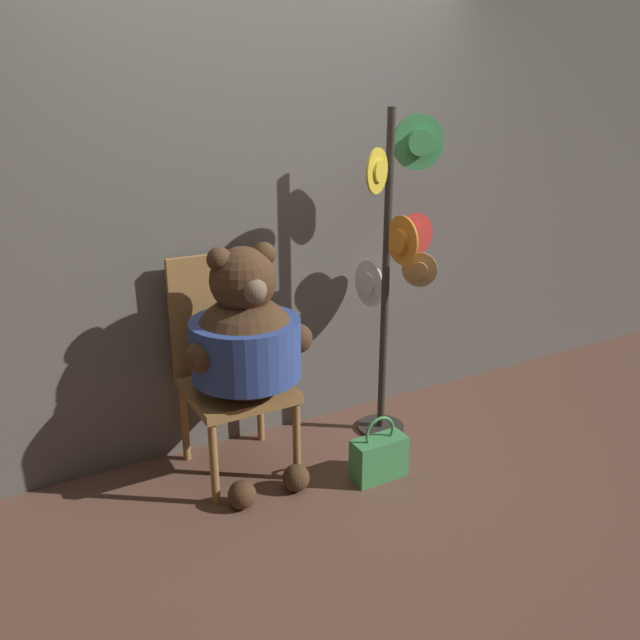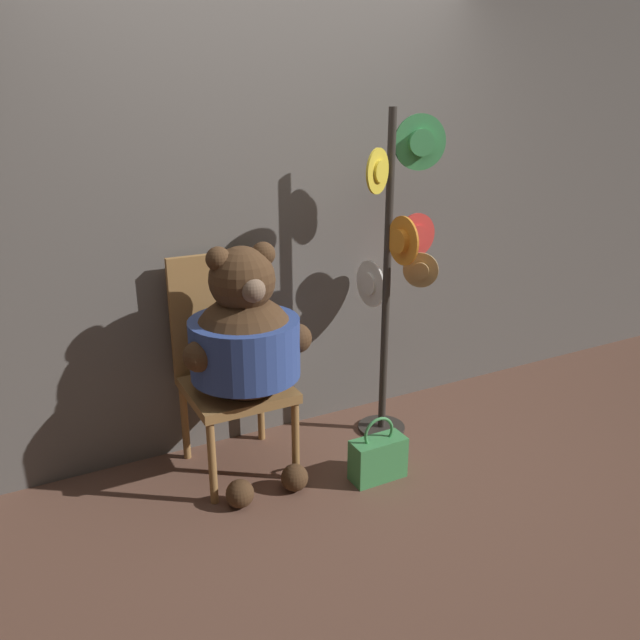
{
  "view_description": "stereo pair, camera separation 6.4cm",
  "coord_description": "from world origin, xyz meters",
  "px_view_note": "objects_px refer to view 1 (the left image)",
  "views": [
    {
      "loc": [
        -1.36,
        -2.53,
        1.85
      ],
      "look_at": [
        0.13,
        0.17,
        0.78
      ],
      "focal_mm": 35.0,
      "sensor_mm": 36.0,
      "label": 1
    },
    {
      "loc": [
        -1.3,
        -2.56,
        1.85
      ],
      "look_at": [
        0.13,
        0.17,
        0.78
      ],
      "focal_mm": 35.0,
      "sensor_mm": 36.0,
      "label": 2
    }
  ],
  "objects_px": {
    "chair": "(229,362)",
    "teddy_bear": "(246,342)",
    "handbag_on_ground": "(379,457)",
    "hat_display_rack": "(395,259)"
  },
  "relations": [
    {
      "from": "hat_display_rack",
      "to": "handbag_on_ground",
      "type": "bearing_deg",
      "value": -130.26
    },
    {
      "from": "chair",
      "to": "teddy_bear",
      "type": "height_order",
      "value": "teddy_bear"
    },
    {
      "from": "hat_display_rack",
      "to": "chair",
      "type": "bearing_deg",
      "value": 172.67
    },
    {
      "from": "chair",
      "to": "handbag_on_ground",
      "type": "bearing_deg",
      "value": -41.21
    },
    {
      "from": "teddy_bear",
      "to": "handbag_on_ground",
      "type": "relative_size",
      "value": 3.5
    },
    {
      "from": "teddy_bear",
      "to": "handbag_on_ground",
      "type": "height_order",
      "value": "teddy_bear"
    },
    {
      "from": "handbag_on_ground",
      "to": "hat_display_rack",
      "type": "bearing_deg",
      "value": 49.74
    },
    {
      "from": "chair",
      "to": "hat_display_rack",
      "type": "distance_m",
      "value": 1.06
    },
    {
      "from": "hat_display_rack",
      "to": "teddy_bear",
      "type": "bearing_deg",
      "value": -175.9
    },
    {
      "from": "teddy_bear",
      "to": "handbag_on_ground",
      "type": "bearing_deg",
      "value": -30.54
    }
  ]
}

